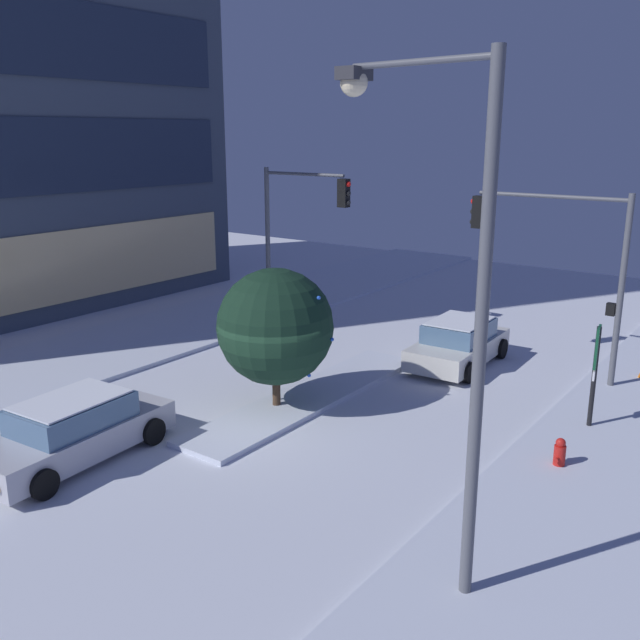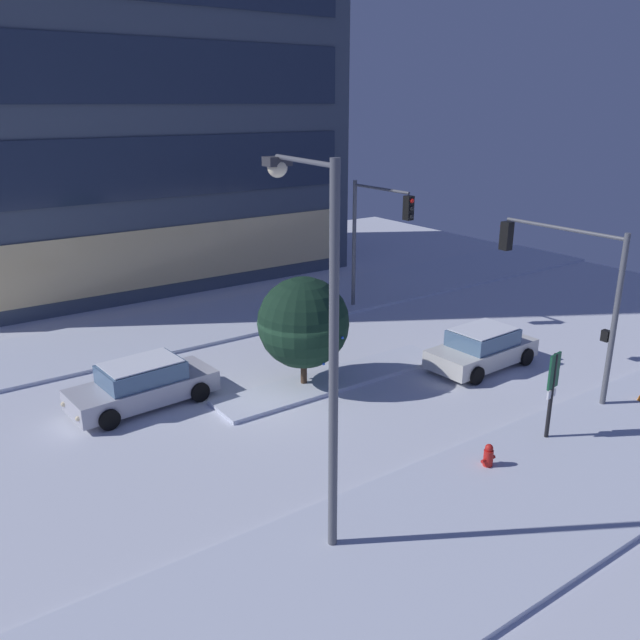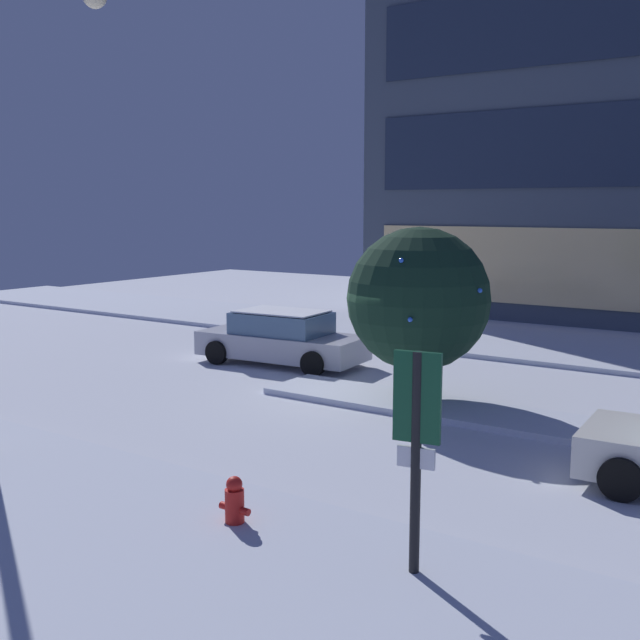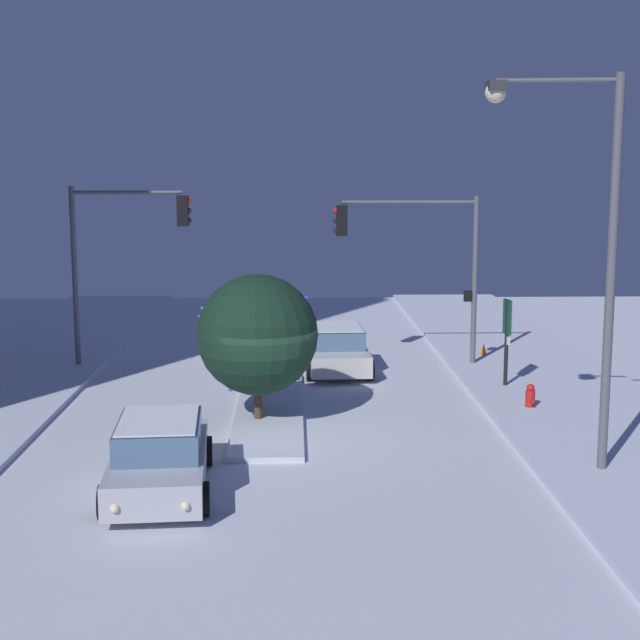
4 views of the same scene
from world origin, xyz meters
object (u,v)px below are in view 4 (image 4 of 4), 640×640
at_px(street_lamp_arched, 579,222).
at_px(construction_cone, 483,351).
at_px(parking_info_sign, 507,332).
at_px(car_far, 160,456).
at_px(fire_hydrant, 530,398).
at_px(car_near, 336,350).
at_px(traffic_light_corner_far_right, 121,243).
at_px(traffic_light_corner_near_right, 418,249).
at_px(decorated_tree_median, 257,335).

bearing_deg(street_lamp_arched, construction_cone, -86.40).
height_order(parking_info_sign, construction_cone, parking_info_sign).
relative_size(car_far, fire_hydrant, 6.26).
bearing_deg(fire_hydrant, street_lamp_arched, 174.59).
height_order(car_near, traffic_light_corner_far_right, traffic_light_corner_far_right).
bearing_deg(fire_hydrant, car_far, 123.40).
xyz_separation_m(car_far, construction_cone, (13.29, -9.38, -0.44)).
bearing_deg(traffic_light_corner_near_right, fire_hydrant, 111.13).
relative_size(car_far, traffic_light_corner_near_right, 0.85).
xyz_separation_m(car_near, fire_hydrant, (-5.43, -5.05, -0.34)).
relative_size(car_near, traffic_light_corner_far_right, 0.75).
bearing_deg(traffic_light_corner_near_right, traffic_light_corner_far_right, -0.56).
bearing_deg(street_lamp_arched, decorated_tree_median, -24.99).
xyz_separation_m(car_far, traffic_light_corner_near_right, (12.05, -6.87, 3.24)).
xyz_separation_m(car_near, construction_cone, (1.80, -5.24, -0.44)).
bearing_deg(fire_hydrant, decorated_tree_median, 97.65).
relative_size(car_far, decorated_tree_median, 1.25).
height_order(car_near, car_far, same).
distance_m(fire_hydrant, decorated_tree_median, 7.69).
height_order(decorated_tree_median, construction_cone, decorated_tree_median).
bearing_deg(traffic_light_corner_near_right, street_lamp_arched, 99.20).
relative_size(traffic_light_corner_far_right, fire_hydrant, 7.74).
xyz_separation_m(traffic_light_corner_far_right, fire_hydrant, (-6.09, -12.09, -3.81)).
height_order(fire_hydrant, construction_cone, fire_hydrant).
height_order(car_near, decorated_tree_median, decorated_tree_median).
bearing_deg(traffic_light_corner_far_right, parking_info_sign, -16.09).
xyz_separation_m(car_near, traffic_light_corner_far_right, (0.65, 7.04, 3.47)).
bearing_deg(decorated_tree_median, traffic_light_corner_near_right, -35.89).
height_order(traffic_light_corner_near_right, parking_info_sign, traffic_light_corner_near_right).
distance_m(street_lamp_arched, decorated_tree_median, 8.65).
relative_size(decorated_tree_median, construction_cone, 7.10).
xyz_separation_m(car_far, parking_info_sign, (8.68, -9.10, 1.03)).
xyz_separation_m(traffic_light_corner_far_right, street_lamp_arched, (-11.33, -11.59, 1.25)).
bearing_deg(parking_info_sign, traffic_light_corner_far_right, -25.24).
bearing_deg(traffic_light_corner_near_right, parking_info_sign, 123.53).
relative_size(traffic_light_corner_near_right, construction_cone, 10.37).
distance_m(street_lamp_arched, parking_info_sign, 8.70).
height_order(street_lamp_arched, construction_cone, street_lamp_arched).
height_order(traffic_light_corner_near_right, decorated_tree_median, traffic_light_corner_near_right).
bearing_deg(street_lamp_arched, traffic_light_corner_far_right, -37.57).
relative_size(traffic_light_corner_far_right, construction_cone, 10.95).
distance_m(decorated_tree_median, construction_cone, 11.36).
relative_size(car_near, fire_hydrant, 5.79).
relative_size(traffic_light_corner_near_right, parking_info_sign, 2.09).
bearing_deg(traffic_light_corner_far_right, fire_hydrant, -26.72).
height_order(traffic_light_corner_near_right, traffic_light_corner_far_right, traffic_light_corner_far_right).
bearing_deg(construction_cone, street_lamp_arched, 176.83).
distance_m(traffic_light_corner_far_right, construction_cone, 12.94).
bearing_deg(parking_info_sign, decorated_tree_median, 17.24).
xyz_separation_m(street_lamp_arched, fire_hydrant, (5.24, -0.50, -5.06)).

